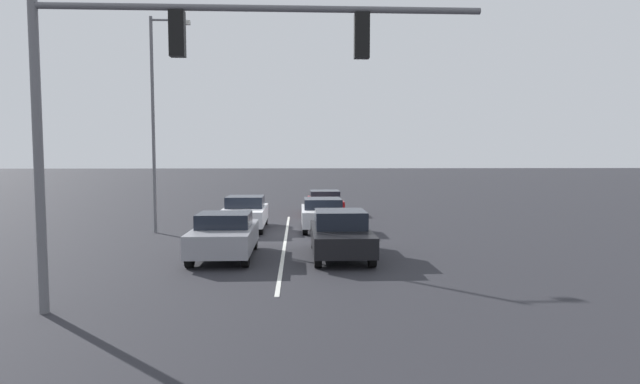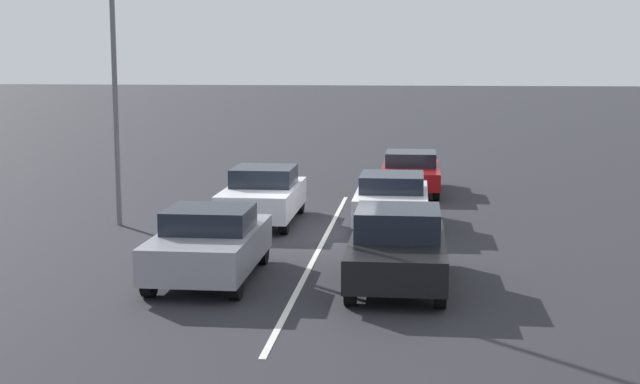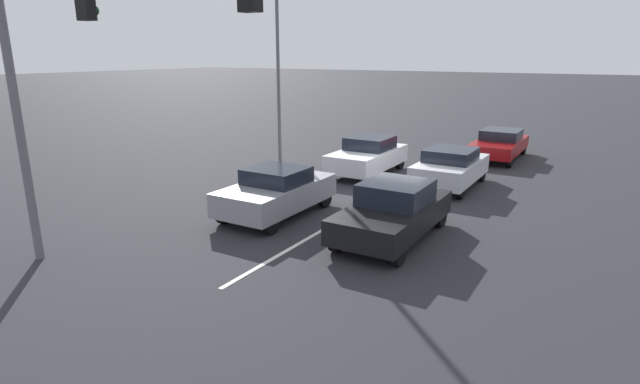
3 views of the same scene
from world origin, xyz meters
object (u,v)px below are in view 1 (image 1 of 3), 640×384
Objects in this scene: car_black_leftlane_front at (340,234)px; car_silver_leftlane_second at (323,214)px; traffic_signal_gantry at (168,78)px; street_lamp_right_shoulder at (157,112)px; car_maroon_leftlane_third at (325,202)px; car_white_midlane_second at (245,213)px; car_gray_midlane_front at (225,235)px.

car_black_leftlane_front is 6.17m from car_silver_leftlane_second.
car_silver_leftlane_second is at bearing -107.89° from traffic_signal_gantry.
street_lamp_right_shoulder is (7.56, -5.59, 4.52)m from car_black_leftlane_front.
car_silver_leftlane_second is 0.88× the size of car_maroon_leftlane_third.
car_white_midlane_second is 0.92× the size of car_maroon_leftlane_third.
traffic_signal_gantry is 1.01× the size of street_lamp_right_shoulder.
car_gray_midlane_front is at bearing -0.21° from car_black_leftlane_front.
car_maroon_leftlane_third is (-4.02, -12.51, -0.05)m from car_gray_midlane_front.
car_white_midlane_second is 7.27m from car_maroon_leftlane_third.
car_white_midlane_second is at bearing 56.36° from car_maroon_leftlane_third.
car_gray_midlane_front is 0.97× the size of car_white_midlane_second.
street_lamp_right_shoulder is at bearing 13.38° from car_white_midlane_second.
car_gray_midlane_front is at bearing 90.01° from car_white_midlane_second.
street_lamp_right_shoulder is at bearing -73.27° from traffic_signal_gantry.
traffic_signal_gantry is (0.27, 12.23, 4.24)m from car_white_midlane_second.
street_lamp_right_shoulder reaches higher than car_white_midlane_second.
car_maroon_leftlane_third is at bearing -138.07° from street_lamp_right_shoulder.
car_maroon_leftlane_third is (-0.15, -12.52, -0.06)m from car_black_leftlane_front.
car_gray_midlane_front is 0.43× the size of street_lamp_right_shoulder.
street_lamp_right_shoulder is (7.71, 6.93, 4.58)m from car_maroon_leftlane_third.
street_lamp_right_shoulder reaches higher than car_silver_leftlane_second.
traffic_signal_gantry reaches higher than car_white_midlane_second.
car_black_leftlane_front reaches higher than car_silver_leftlane_second.
car_gray_midlane_front is 13.14m from car_maroon_leftlane_third.
car_maroon_leftlane_third is at bearing -107.83° from car_gray_midlane_front.
car_black_leftlane_front is at bearing 92.76° from car_silver_leftlane_second.
car_gray_midlane_front is at bearing 123.47° from street_lamp_right_shoulder.
car_black_leftlane_front is 8.27m from traffic_signal_gantry.
street_lamp_right_shoulder reaches higher than car_maroon_leftlane_third.
car_white_midlane_second is 0.45× the size of street_lamp_right_shoulder.
car_black_leftlane_front is 0.94× the size of car_maroon_leftlane_third.
car_silver_leftlane_second is (0.30, -6.17, -0.02)m from car_black_leftlane_front.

